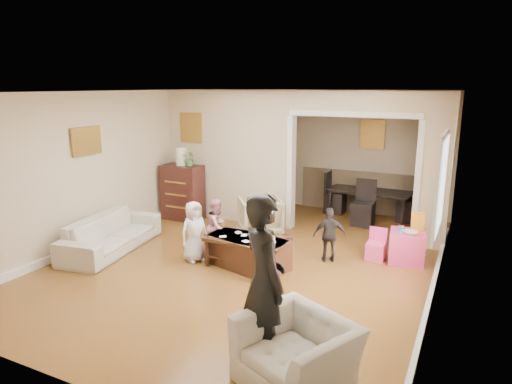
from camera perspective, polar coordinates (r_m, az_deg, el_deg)
The scene contains 27 objects.
floor at distance 7.30m, azimuth -0.70°, elevation -8.38°, with size 7.00×7.00×0.00m, color olive.
partition_left at distance 9.12m, azimuth -3.37°, elevation 4.48°, with size 2.75×0.18×2.60m, color #BEAC8B.
partition_right at distance 8.00m, azimuth 21.47°, elevation 2.33°, with size 0.55×0.18×2.60m, color #BEAC8B.
partition_header at distance 8.10m, azimuth 12.28°, elevation 11.09°, with size 2.22×0.18×0.35m, color #BEAC8B.
window_pane at distance 5.78m, azimuth 22.28°, elevation 0.87°, with size 0.03×0.95×1.10m, color white.
framed_art_partition at distance 9.40m, azimuth -8.15°, elevation 8.01°, with size 0.45×0.03×0.55m, color brown.
framed_art_sofa_wall at distance 7.98m, azimuth -20.55°, elevation 6.02°, with size 0.03×0.55×0.40m, color brown.
framed_art_alcove at distance 9.74m, azimuth 14.42°, elevation 7.02°, with size 0.45×0.03×0.55m, color brown.
sofa at distance 7.95m, azimuth -17.73°, elevation -4.98°, with size 1.98×0.77×0.58m, color beige.
armchair_back at distance 8.38m, azimuth 0.52°, elevation -3.02°, with size 0.73×0.75×0.68m, color tan.
armchair_front at distance 4.39m, azimuth 5.08°, elevation -19.59°, with size 0.98×0.85×0.64m, color beige.
dresser at distance 9.38m, azimuth -9.21°, elevation -0.04°, with size 0.81×0.46×1.12m, color #351410.
table_lamp at distance 9.24m, azimuth -9.38°, elevation 4.43°, with size 0.22×0.22×0.36m, color beige.
potted_plant at distance 9.13m, azimuth -8.34°, elevation 4.18°, with size 0.27×0.24×0.30m, color #467936.
coffee_table at distance 6.92m, azimuth -1.09°, elevation -7.57°, with size 1.23×0.62×0.46m, color #3C2113.
coffee_cup at distance 6.74m, azimuth -0.53°, elevation -5.61°, with size 0.11×0.11×0.10m, color white.
play_table at distance 7.45m, azimuth 18.42°, elevation -6.59°, with size 0.52×0.52×0.50m, color #FF438F.
cereal_box at distance 7.41m, azimuth 19.67°, elevation -3.54°, with size 0.20×0.07×0.30m, color yellow.
cyan_cup at distance 7.32m, azimuth 17.75°, elevation -4.49°, with size 0.08×0.08×0.08m, color #28ABCA.
toy_block at distance 7.49m, azimuth 17.79°, elevation -4.22°, with size 0.08×0.06×0.05m, color red.
play_bowl at distance 7.24m, azimuth 18.84°, elevation -4.88°, with size 0.22×0.22×0.05m, color silver.
dining_table at distance 9.75m, azimuth 14.17°, elevation -1.37°, with size 1.67×0.93×0.59m, color black.
adult_person at distance 4.42m, azimuth 1.01°, elevation -11.16°, with size 0.63×0.41×1.73m, color black.
child_kneel_a at distance 7.12m, azimuth -7.78°, elevation -4.95°, with size 0.47×0.30×0.96m, color white.
child_kneel_b at distance 7.41m, azimuth -4.88°, elevation -4.32°, with size 0.44×0.35×0.91m, color #CE818E.
child_toddler at distance 7.14m, azimuth 9.24°, elevation -5.34°, with size 0.51×0.21×0.87m, color black.
craft_papers at distance 6.86m, azimuth -0.88°, elevation -5.68°, with size 0.90×0.44×0.00m.
Camera 1 is at (3.05, -6.06, 2.69)m, focal length 31.84 mm.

